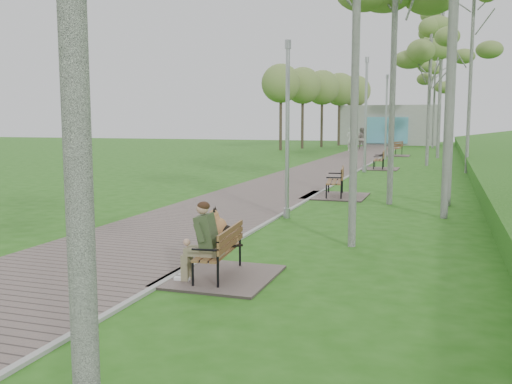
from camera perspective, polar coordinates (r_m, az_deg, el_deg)
ground at (r=10.83m, az=-3.77°, el=-6.00°), size 120.00×120.00×0.00m
walkway at (r=31.89m, az=7.90°, el=2.70°), size 3.50×67.00×0.04m
kerb at (r=31.62m, az=11.02°, el=2.61°), size 0.10×67.00×0.05m
building_north at (r=60.99m, az=13.23°, el=6.54°), size 10.00×5.20×4.00m
bench_main at (r=9.00m, az=-4.24°, el=-6.10°), size 1.66×1.84×1.45m
bench_second at (r=18.69m, az=7.88°, el=0.22°), size 1.96×2.18×1.20m
bench_third at (r=29.73m, az=12.17°, el=2.67°), size 1.89×2.10×1.16m
bench_far at (r=41.15m, az=13.65°, el=3.86°), size 2.05×2.27×1.26m
lamp_post_near at (r=14.33m, az=3.15°, el=5.57°), size 0.17×0.17×4.43m
lamp_post_second at (r=27.71m, az=10.90°, el=7.18°), size 0.21×0.21×5.42m
lamp_post_third at (r=37.00m, az=12.88°, el=7.01°), size 0.21×0.21×5.31m
pedestrian_near at (r=46.19m, az=9.45°, el=5.22°), size 0.82×0.67×1.95m
pedestrian_far at (r=49.21m, az=10.47°, el=5.27°), size 0.96×0.77×1.88m
birch_mid_b at (r=28.94m, az=20.89°, el=15.78°), size 2.39×2.39×8.95m
birch_mid_c at (r=32.76m, az=17.10°, el=13.72°), size 2.47×2.47×8.13m
birch_far_b at (r=39.93m, az=18.14°, el=15.17°), size 2.97×2.97×10.53m
birch_far_c at (r=42.79m, az=18.12°, el=13.41°), size 2.39×2.39×9.40m
birch_distant_a at (r=53.66m, az=17.46°, el=10.51°), size 2.52×2.52×7.52m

